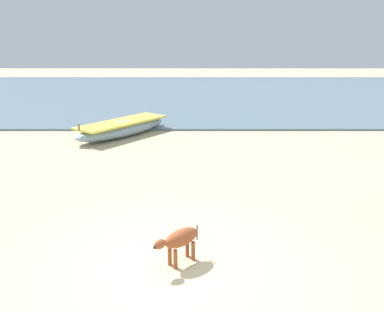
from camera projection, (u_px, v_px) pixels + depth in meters
The scene contains 4 objects.
ground at pixel (172, 265), 5.95m from camera, with size 80.00×80.00×0.00m, color beige.
sea_water at pixel (186, 93), 24.08m from camera, with size 60.00×20.00×0.08m, color slate.
fishing_boat_0 at pixel (121, 128), 13.71m from camera, with size 3.25×3.78×0.73m.
calf_far_rust at pixel (179, 240), 5.89m from camera, with size 0.73×0.69×0.56m.
Camera 1 is at (0.29, -5.22, 3.30)m, focal length 36.76 mm.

